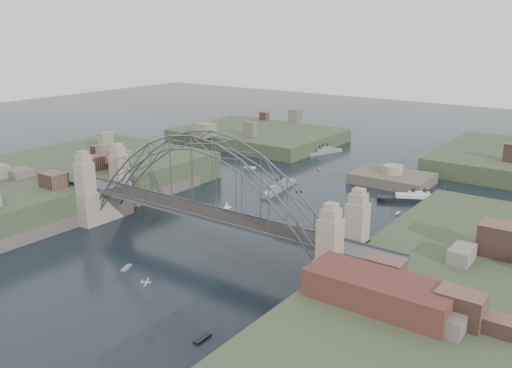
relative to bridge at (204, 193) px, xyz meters
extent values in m
plane|color=black|center=(0.00, 0.00, -12.32)|extent=(500.00, 500.00, 0.00)
cube|color=#535355|center=(0.00, 0.00, -4.32)|extent=(84.00, 6.00, 0.70)
cube|color=#51565C|center=(0.00, -3.00, -3.77)|extent=(84.00, 0.25, 0.50)
cube|color=#51565C|center=(0.00, 3.00, -3.77)|extent=(84.00, 0.25, 0.50)
cube|color=black|center=(0.00, 0.00, -3.77)|extent=(55.20, 5.20, 0.35)
cube|color=gray|center=(-31.50, -5.00, -3.47)|extent=(3.40, 3.40, 17.70)
cube|color=gray|center=(-31.50, 5.00, -3.47)|extent=(3.40, 3.40, 17.70)
cube|color=gray|center=(31.50, -5.00, -3.47)|extent=(3.40, 3.40, 17.70)
cube|color=gray|center=(31.50, 5.00, -3.47)|extent=(3.40, 3.40, 17.70)
cube|color=gray|center=(-31.50, 0.00, -8.32)|extent=(4.08, 13.80, 8.00)
cube|color=gray|center=(31.50, 0.00, -8.32)|extent=(4.08, 13.80, 8.00)
cube|color=#36452A|center=(-58.00, 0.00, -10.32)|extent=(50.00, 90.00, 12.00)
cube|color=#4F473F|center=(-35.50, 0.00, -11.32)|extent=(6.00, 70.00, 4.00)
cube|color=#36452A|center=(58.00, 0.00, -10.32)|extent=(50.00, 90.00, 12.00)
cube|color=#4F473F|center=(35.50, 0.00, -11.32)|extent=(6.00, 70.00, 4.00)
cube|color=#36452A|center=(-55.00, 95.00, -11.82)|extent=(60.00, 45.00, 9.00)
cube|color=#4F473F|center=(12.00, 70.00, -12.82)|extent=(22.00, 16.00, 7.00)
cylinder|color=gray|center=(12.00, 70.00, -8.12)|extent=(6.00, 6.00, 2.40)
cube|color=#592D26|center=(44.00, -14.00, -2.32)|extent=(20.00, 8.00, 4.00)
cube|color=gray|center=(-11.04, 44.26, -11.92)|extent=(4.67, 18.25, 1.61)
cube|color=gray|center=(-11.04, 44.26, -10.72)|extent=(3.05, 10.10, 1.21)
cube|color=gray|center=(-11.04, 44.26, -9.81)|extent=(1.89, 4.65, 0.80)
cylinder|color=black|center=(-10.88, 43.00, -9.11)|extent=(0.87, 0.87, 1.61)
cylinder|color=black|center=(-11.20, 45.51, -9.11)|extent=(0.87, 0.87, 1.61)
cylinder|color=#51565C|center=(-10.36, 38.88, -9.31)|extent=(0.16, 0.16, 4.02)
cylinder|color=#51565C|center=(-11.73, 49.64, -9.31)|extent=(0.16, 0.16, 4.02)
cube|color=gray|center=(-22.92, 92.31, -11.96)|extent=(7.48, 14.39, 1.47)
cube|color=gray|center=(-22.92, 92.31, -10.85)|extent=(4.49, 8.07, 1.10)
cube|color=gray|center=(-22.92, 92.31, -10.02)|extent=(2.43, 3.83, 0.74)
cylinder|color=black|center=(-23.31, 91.35, -9.38)|extent=(0.73, 0.73, 1.47)
cylinder|color=black|center=(-22.53, 93.26, -9.38)|extent=(0.73, 0.73, 1.47)
cylinder|color=#51565C|center=(-24.60, 88.22, -9.56)|extent=(0.15, 0.15, 3.68)
cylinder|color=#51565C|center=(-21.24, 96.39, -9.56)|extent=(0.15, 0.15, 3.68)
cube|color=black|center=(24.63, 57.07, -11.94)|extent=(20.25, 12.40, 1.55)
cube|color=silver|center=(24.63, 57.07, -10.77)|extent=(11.41, 7.34, 1.16)
cube|color=silver|center=(24.63, 57.07, -9.90)|extent=(5.46, 3.87, 0.77)
cylinder|color=black|center=(23.31, 56.38, -9.22)|extent=(1.05, 1.05, 1.55)
cylinder|color=black|center=(25.96, 57.76, -9.22)|extent=(1.05, 1.05, 1.55)
cylinder|color=#51565C|center=(18.96, 54.12, -9.42)|extent=(0.15, 0.15, 3.87)
cylinder|color=#51565C|center=(30.31, 60.02, -9.42)|extent=(0.15, 0.15, 3.87)
cube|color=#B0B3B7|center=(9.31, -24.62, -7.02)|extent=(1.38, 1.05, 0.26)
cube|color=#B0B3B7|center=(9.31, -24.62, -6.98)|extent=(1.87, 2.60, 0.06)
cube|color=#B0B3B7|center=(8.69, -25.04, -6.88)|extent=(0.64, 0.85, 0.33)
cube|color=silver|center=(-12.94, 23.11, -12.17)|extent=(1.03, 2.60, 0.45)
cylinder|color=#51565C|center=(-12.94, 23.11, -11.12)|extent=(0.08, 0.08, 2.20)
cone|color=silver|center=(-12.94, 23.11, -11.12)|extent=(1.09, 1.31, 1.92)
cube|color=silver|center=(10.54, 28.71, -12.17)|extent=(1.39, 2.02, 0.45)
cube|color=silver|center=(-6.18, -15.76, -12.17)|extent=(1.95, 3.06, 0.45)
cube|color=silver|center=(23.89, 44.94, -12.17)|extent=(0.93, 2.11, 0.45)
cube|color=silver|center=(-32.69, 59.58, -12.17)|extent=(4.10, 2.25, 0.45)
cube|color=silver|center=(-5.57, 46.10, -12.17)|extent=(1.70, 0.66, 0.45)
cube|color=silver|center=(21.76, -25.48, -12.17)|extent=(1.10, 3.15, 0.45)
cube|color=silver|center=(-13.24, 71.11, -12.17)|extent=(1.84, 1.67, 0.45)
camera|label=1|loc=(69.44, -77.52, 32.34)|focal=37.81mm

